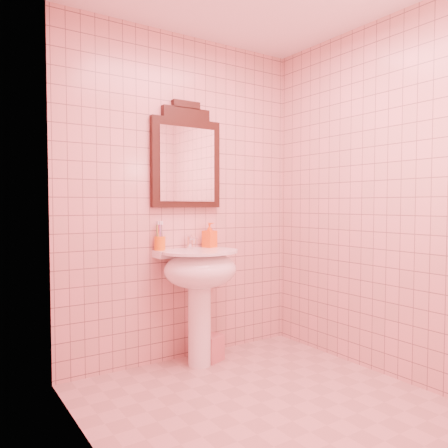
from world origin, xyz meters
TOP-DOWN VIEW (x-y plane):
  - floor at (0.00, 0.00)m, footprint 2.20×2.20m
  - back_wall at (0.00, 1.10)m, footprint 2.00×0.02m
  - pedestal_sink at (0.00, 0.87)m, footprint 0.58×0.58m
  - faucet at (0.00, 1.01)m, footprint 0.04×0.16m
  - mirror at (0.00, 1.07)m, footprint 0.58×0.06m
  - toothbrush_cup at (-0.24, 1.05)m, footprint 0.08×0.08m
  - soap_dispenser at (0.18, 1.02)m, footprint 0.11×0.11m
  - towel at (0.13, 0.90)m, footprint 0.19×0.16m

SIDE VIEW (x-z plane):
  - floor at x=0.00m, z-range 0.00..0.00m
  - towel at x=0.13m, z-range 0.00..0.20m
  - pedestal_sink at x=0.00m, z-range 0.23..1.09m
  - toothbrush_cup at x=-0.24m, z-range 0.82..1.01m
  - faucet at x=0.00m, z-range 0.87..0.97m
  - soap_dispenser at x=0.18m, z-range 0.86..1.06m
  - back_wall at x=0.00m, z-range 0.00..2.50m
  - mirror at x=0.00m, z-range 1.15..1.96m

